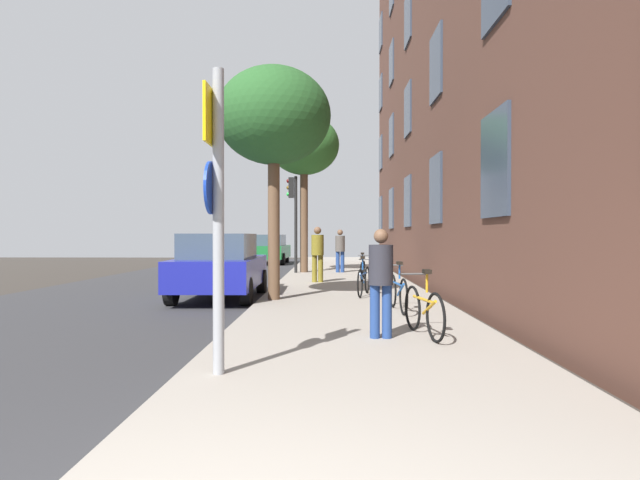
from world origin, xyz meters
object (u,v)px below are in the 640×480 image
object	(u,v)px
tree_far	(304,146)
bicycle_2	(364,280)
bicycle_0	(424,310)
bicycle_3	(363,269)
car_1	(270,249)
sign_post	(216,200)
traffic_light	(293,207)
pedestrian_1	(318,251)
pedestrian_2	(340,248)
tree_near	(274,118)
car_0	(220,265)
pedestrian_0	(381,276)
bicycle_1	(398,292)

from	to	relation	value
tree_far	bicycle_2	bearing A→B (deg)	-77.25
bicycle_0	bicycle_3	world-z (taller)	bicycle_0
bicycle_2	car_1	size ratio (longest dim) A/B	0.41
sign_post	traffic_light	world-z (taller)	traffic_light
traffic_light	pedestrian_1	size ratio (longest dim) A/B	2.19
pedestrian_2	tree_far	bearing A→B (deg)	175.75
tree_near	tree_far	bearing A→B (deg)	88.35
sign_post	car_1	xyz separation A→B (m)	(-2.12, 23.89, -1.12)
sign_post	pedestrian_2	world-z (taller)	sign_post
tree_near	pedestrian_1	size ratio (longest dim) A/B	3.06
bicycle_3	car_0	world-z (taller)	car_0
bicycle_2	traffic_light	bearing A→B (deg)	105.97
bicycle_2	car_1	distance (m)	16.97
sign_post	pedestrian_0	size ratio (longest dim) A/B	2.07
bicycle_0	bicycle_3	bearing A→B (deg)	91.59
bicycle_0	pedestrian_1	world-z (taller)	pedestrian_1
bicycle_3	car_1	world-z (taller)	car_1
bicycle_1	bicycle_3	bearing A→B (deg)	91.82
tree_far	pedestrian_2	size ratio (longest dim) A/B	3.69
pedestrian_2	bicycle_0	bearing A→B (deg)	-85.98
pedestrian_0	car_1	size ratio (longest dim) A/B	0.37
tree_near	pedestrian_1	xyz separation A→B (m)	(0.90, 4.51, -3.17)
pedestrian_2	car_1	xyz separation A→B (m)	(-3.75, 8.36, -0.25)
tree_far	bicycle_3	world-z (taller)	tree_far
bicycle_2	pedestrian_2	distance (m)	8.13
bicycle_3	tree_near	bearing A→B (deg)	-114.11
traffic_light	pedestrian_2	world-z (taller)	traffic_light
traffic_light	bicycle_1	distance (m)	11.21
traffic_light	tree_near	world-z (taller)	tree_near
bicycle_2	bicycle_3	distance (m)	4.43
sign_post	traffic_light	xyz separation A→B (m)	(-0.22, 15.34, 0.75)
bicycle_2	car_1	bearing A→B (deg)	104.20
bicycle_1	tree_near	bearing A→B (deg)	144.51
bicycle_1	pedestrian_0	size ratio (longest dim) A/B	1.13
traffic_light	car_0	world-z (taller)	traffic_light
car_0	tree_far	bearing A→B (deg)	78.11
pedestrian_1	pedestrian_2	bearing A→B (deg)	79.85
bicycle_2	bicycle_3	bearing A→B (deg)	86.68
pedestrian_1	car_0	bearing A→B (deg)	-123.76
traffic_light	tree_far	world-z (taller)	tree_far
traffic_light	bicycle_0	world-z (taller)	traffic_light
bicycle_1	bicycle_2	distance (m)	2.77
sign_post	bicycle_1	size ratio (longest dim) A/B	1.83
bicycle_0	pedestrian_0	size ratio (longest dim) A/B	1.05
traffic_light	bicycle_3	size ratio (longest dim) A/B	2.37
bicycle_1	pedestrian_0	bearing A→B (deg)	-102.33
bicycle_0	car_0	bearing A→B (deg)	126.98
bicycle_1	pedestrian_2	bearing A→B (deg)	94.75
bicycle_0	pedestrian_1	distance (m)	9.11
pedestrian_2	car_1	bearing A→B (deg)	114.16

